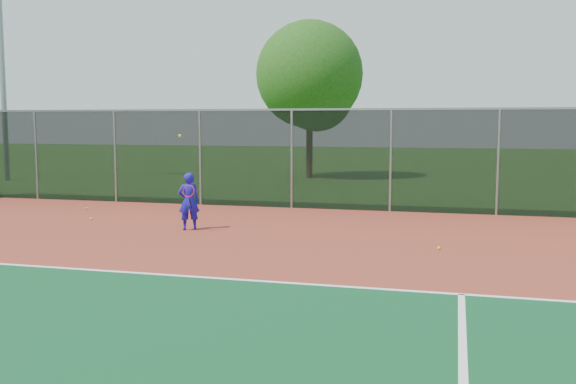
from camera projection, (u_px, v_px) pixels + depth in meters
The scene contains 9 objects.
ground at pixel (284, 352), 7.41m from camera, with size 120.00×120.00×0.00m, color #275B1A.
court_apron at pixel (320, 304), 9.33m from camera, with size 30.00×20.00×0.02m, color #933725.
fence_back at pixel (391, 159), 18.78m from camera, with size 30.00×0.06×3.03m.
tennis_player at pixel (189, 201), 15.62m from camera, with size 0.61×0.68×2.33m.
practice_ball_2 at pixel (439, 248), 13.24m from camera, with size 0.07×0.07×0.07m, color #CBE11A.
practice_ball_3 at pixel (91, 219), 17.25m from camera, with size 0.07×0.07×0.07m, color #CBE11A.
practice_ball_4 at pixel (86, 208), 19.31m from camera, with size 0.07×0.07×0.07m, color #CBE11A.
floodlight_nw at pixel (1, 36), 28.49m from camera, with size 0.90×0.40×11.37m.
tree_back_left at pixel (311, 79), 29.81m from camera, with size 5.00×5.00×7.35m.
Camera 1 is at (1.87, -6.92, 2.66)m, focal length 40.00 mm.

